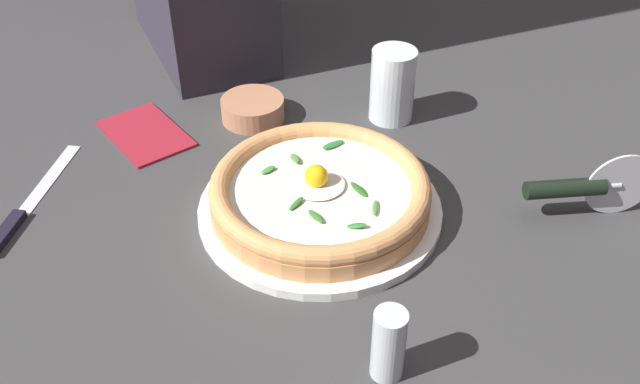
{
  "coord_description": "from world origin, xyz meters",
  "views": [
    {
      "loc": [
        0.33,
        0.6,
        0.54
      ],
      "look_at": [
        0.04,
        0.03,
        0.03
      ],
      "focal_mm": 38.73,
      "sensor_mm": 36.0,
      "label": 1
    }
  ],
  "objects": [
    {
      "name": "ground_plane",
      "position": [
        0.0,
        0.0,
        -0.01
      ],
      "size": [
        2.4,
        2.4,
        0.03
      ],
      "primitive_type": "cube",
      "color": "#393939",
      "rests_on": "ground"
    },
    {
      "name": "pizza_plate",
      "position": [
        0.04,
        0.03,
        0.01
      ],
      "size": [
        0.3,
        0.3,
        0.01
      ],
      "primitive_type": "cylinder",
      "color": "white",
      "rests_on": "ground"
    },
    {
      "name": "pizza",
      "position": [
        0.04,
        0.03,
        0.03
      ],
      "size": [
        0.27,
        0.27,
        0.06
      ],
      "color": "tan",
      "rests_on": "pizza_plate"
    },
    {
      "name": "side_bowl",
      "position": [
        0.03,
        -0.21,
        0.02
      ],
      "size": [
        0.09,
        0.09,
        0.03
      ],
      "primitive_type": "cylinder",
      "color": "#B67957",
      "rests_on": "ground"
    },
    {
      "name": "pizza_cutter",
      "position": [
        -0.24,
        0.17,
        0.04
      ],
      "size": [
        0.15,
        0.07,
        0.09
      ],
      "color": "silver",
      "rests_on": "ground"
    },
    {
      "name": "table_knife",
      "position": [
        0.36,
        -0.13,
        0.0
      ],
      "size": [
        0.15,
        0.19,
        0.01
      ],
      "color": "silver",
      "rests_on": "ground"
    },
    {
      "name": "drinking_glass",
      "position": [
        -0.15,
        -0.12,
        0.05
      ],
      "size": [
        0.06,
        0.06,
        0.11
      ],
      "color": "silver",
      "rests_on": "ground"
    },
    {
      "name": "folded_napkin",
      "position": [
        0.18,
        -0.24,
        0.0
      ],
      "size": [
        0.11,
        0.15,
        0.01
      ],
      "primitive_type": "cube",
      "rotation": [
        0.0,
        0.0,
        1.76
      ],
      "color": "maroon",
      "rests_on": "ground"
    },
    {
      "name": "pepper_shaker",
      "position": [
        0.09,
        0.27,
        0.04
      ],
      "size": [
        0.03,
        0.03,
        0.08
      ],
      "primitive_type": "cylinder",
      "color": "silver",
      "rests_on": "ground"
    }
  ]
}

